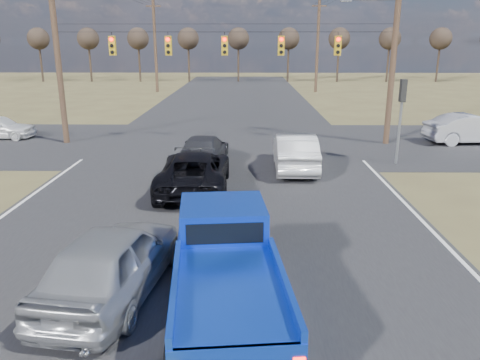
{
  "coord_description": "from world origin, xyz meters",
  "views": [
    {
      "loc": [
        1.18,
        -7.84,
        5.52
      ],
      "look_at": [
        0.99,
        5.69,
        1.5
      ],
      "focal_mm": 35.0,
      "sensor_mm": 36.0,
      "label": 1
    }
  ],
  "objects_px": {
    "black_suv": "(194,171)",
    "white_car_queue": "(295,152)",
    "cross_car_east_near": "(471,129)",
    "pickup_truck": "(226,274)",
    "silver_suv": "(112,261)",
    "dgrey_car_queue": "(204,150)"
  },
  "relations": [
    {
      "from": "silver_suv",
      "to": "black_suv",
      "type": "xyz_separation_m",
      "value": [
        0.99,
        7.74,
        -0.07
      ]
    },
    {
      "from": "white_car_queue",
      "to": "cross_car_east_near",
      "type": "relative_size",
      "value": 0.99
    },
    {
      "from": "pickup_truck",
      "to": "dgrey_car_queue",
      "type": "xyz_separation_m",
      "value": [
        -1.58,
        12.58,
        -0.32
      ]
    },
    {
      "from": "pickup_truck",
      "to": "black_suv",
      "type": "xyz_separation_m",
      "value": [
        -1.58,
        8.66,
        -0.24
      ]
    },
    {
      "from": "pickup_truck",
      "to": "cross_car_east_near",
      "type": "distance_m",
      "value": 21.81
    },
    {
      "from": "pickup_truck",
      "to": "white_car_queue",
      "type": "distance_m",
      "value": 12.07
    },
    {
      "from": "pickup_truck",
      "to": "cross_car_east_near",
      "type": "xyz_separation_m",
      "value": [
        12.97,
        17.53,
        -0.18
      ]
    },
    {
      "from": "cross_car_east_near",
      "to": "dgrey_car_queue",
      "type": "bearing_deg",
      "value": 102.66
    },
    {
      "from": "pickup_truck",
      "to": "dgrey_car_queue",
      "type": "bearing_deg",
      "value": 91.58
    },
    {
      "from": "white_car_queue",
      "to": "cross_car_east_near",
      "type": "distance_m",
      "value": 11.9
    },
    {
      "from": "cross_car_east_near",
      "to": "silver_suv",
      "type": "bearing_deg",
      "value": 130.78
    },
    {
      "from": "pickup_truck",
      "to": "black_suv",
      "type": "distance_m",
      "value": 8.81
    },
    {
      "from": "black_suv",
      "to": "white_car_queue",
      "type": "distance_m",
      "value": 5.19
    },
    {
      "from": "silver_suv",
      "to": "dgrey_car_queue",
      "type": "distance_m",
      "value": 11.71
    },
    {
      "from": "pickup_truck",
      "to": "black_suv",
      "type": "height_order",
      "value": "pickup_truck"
    },
    {
      "from": "pickup_truck",
      "to": "cross_car_east_near",
      "type": "bearing_deg",
      "value": 47.91
    },
    {
      "from": "dgrey_car_queue",
      "to": "white_car_queue",
      "type": "bearing_deg",
      "value": 173.23
    },
    {
      "from": "black_suv",
      "to": "dgrey_car_queue",
      "type": "xyz_separation_m",
      "value": [
        -0.0,
        3.92,
        -0.07
      ]
    },
    {
      "from": "black_suv",
      "to": "cross_car_east_near",
      "type": "bearing_deg",
      "value": -149.43
    },
    {
      "from": "silver_suv",
      "to": "dgrey_car_queue",
      "type": "relative_size",
      "value": 1.03
    },
    {
      "from": "black_suv",
      "to": "dgrey_car_queue",
      "type": "relative_size",
      "value": 1.15
    },
    {
      "from": "white_car_queue",
      "to": "dgrey_car_queue",
      "type": "relative_size",
      "value": 1.04
    }
  ]
}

